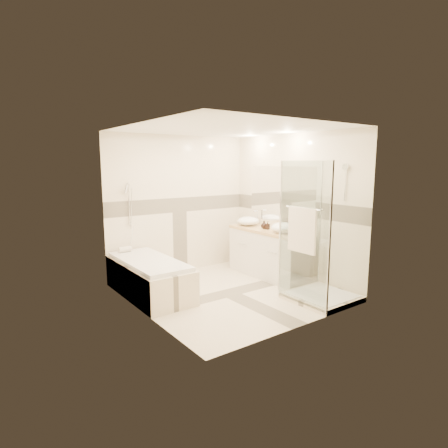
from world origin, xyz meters
TOP-DOWN VIEW (x-y plane):
  - room at (0.06, 0.01)m, footprint 2.82×3.02m
  - bathtub at (-1.02, 0.65)m, footprint 0.75×1.70m
  - vanity at (1.12, 0.30)m, footprint 0.58×1.62m
  - shower_enclosure at (0.83, -0.97)m, footprint 0.96×0.93m
  - vessel_sink_near at (1.10, 0.86)m, footprint 0.41×0.41m
  - vessel_sink_far at (1.10, -0.07)m, footprint 0.43×0.43m
  - faucet_near at (1.32, 0.86)m, footprint 0.11×0.03m
  - faucet_far at (1.32, -0.07)m, footprint 0.12×0.03m
  - amenity_bottle_a at (1.10, 0.33)m, footprint 0.08×0.08m
  - amenity_bottle_b at (1.10, 0.42)m, footprint 0.13×0.13m
  - folded_towels at (1.10, 0.95)m, footprint 0.16×0.25m
  - rolled_towel at (-1.14, 1.32)m, footprint 0.20×0.09m

SIDE VIEW (x-z plane):
  - bathtub at x=-1.02m, z-range 0.03..0.59m
  - vanity at x=1.12m, z-range 0.00..0.85m
  - shower_enclosure at x=0.83m, z-range -0.51..1.53m
  - rolled_towel at x=-1.14m, z-range 0.56..0.65m
  - folded_towels at x=1.10m, z-range 0.85..0.93m
  - amenity_bottle_a at x=1.10m, z-range 0.85..0.99m
  - amenity_bottle_b at x=1.10m, z-range 0.85..0.99m
  - vessel_sink_near at x=1.10m, z-range 0.85..1.01m
  - vessel_sink_far at x=1.10m, z-range 0.85..1.02m
  - faucet_near at x=1.32m, z-range 0.87..1.15m
  - faucet_far at x=1.32m, z-range 0.87..1.15m
  - room at x=0.06m, z-range 0.00..2.52m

